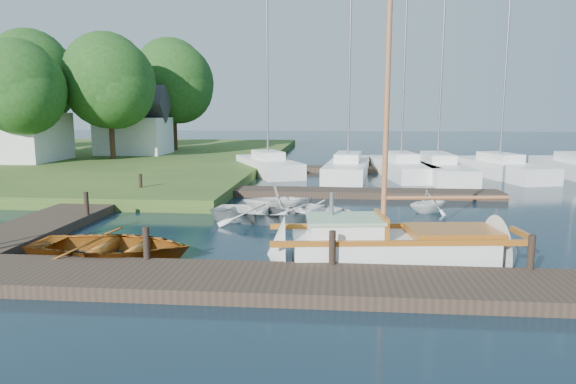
# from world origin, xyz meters

# --- Properties ---
(ground) EXTENTS (160.00, 160.00, 0.00)m
(ground) POSITION_xyz_m (0.00, 0.00, 0.00)
(ground) COLOR black
(ground) RESTS_ON ground
(near_dock) EXTENTS (18.00, 2.20, 0.30)m
(near_dock) POSITION_xyz_m (0.00, -6.00, 0.15)
(near_dock) COLOR #322A1F
(near_dock) RESTS_ON ground
(left_dock) EXTENTS (2.20, 18.00, 0.30)m
(left_dock) POSITION_xyz_m (-8.00, 2.00, 0.15)
(left_dock) COLOR #322A1F
(left_dock) RESTS_ON ground
(far_dock) EXTENTS (14.00, 1.60, 0.30)m
(far_dock) POSITION_xyz_m (2.00, 6.50, 0.15)
(far_dock) COLOR #322A1F
(far_dock) RESTS_ON ground
(pontoon) EXTENTS (30.00, 1.60, 0.30)m
(pontoon) POSITION_xyz_m (10.00, 16.00, 0.15)
(pontoon) COLOR #322A1F
(pontoon) RESTS_ON ground
(mooring_post_1) EXTENTS (0.16, 0.16, 0.80)m
(mooring_post_1) POSITION_xyz_m (-3.00, -5.00, 0.70)
(mooring_post_1) COLOR black
(mooring_post_1) RESTS_ON near_dock
(mooring_post_2) EXTENTS (0.16, 0.16, 0.80)m
(mooring_post_2) POSITION_xyz_m (1.50, -5.00, 0.70)
(mooring_post_2) COLOR black
(mooring_post_2) RESTS_ON near_dock
(mooring_post_3) EXTENTS (0.16, 0.16, 0.80)m
(mooring_post_3) POSITION_xyz_m (6.00, -5.00, 0.70)
(mooring_post_3) COLOR black
(mooring_post_3) RESTS_ON near_dock
(mooring_post_4) EXTENTS (0.16, 0.16, 0.80)m
(mooring_post_4) POSITION_xyz_m (-7.00, 0.00, 0.70)
(mooring_post_4) COLOR black
(mooring_post_4) RESTS_ON left_dock
(mooring_post_5) EXTENTS (0.16, 0.16, 0.80)m
(mooring_post_5) POSITION_xyz_m (-7.00, 5.00, 0.70)
(mooring_post_5) COLOR black
(mooring_post_5) RESTS_ON left_dock
(sailboat) EXTENTS (7.33, 2.77, 9.83)m
(sailboat) POSITION_xyz_m (3.15, -3.68, 0.34)
(sailboat) COLOR white
(sailboat) RESTS_ON ground
(dinghy) EXTENTS (4.38, 3.20, 0.89)m
(dinghy) POSITION_xyz_m (-4.30, -4.12, 0.44)
(dinghy) COLOR #95551A
(dinghy) RESTS_ON ground
(tender_a) EXTENTS (4.40, 3.47, 0.82)m
(tender_a) POSITION_xyz_m (-0.79, 0.89, 0.41)
(tender_a) COLOR white
(tender_a) RESTS_ON ground
(tender_b) EXTENTS (2.99, 2.72, 1.36)m
(tender_b) POSITION_xyz_m (-0.56, 2.07, 0.68)
(tender_b) COLOR white
(tender_b) RESTS_ON ground
(tender_c) EXTENTS (4.83, 4.54, 0.81)m
(tender_c) POSITION_xyz_m (0.88, 1.12, 0.41)
(tender_c) COLOR white
(tender_c) RESTS_ON ground
(tender_d) EXTENTS (2.43, 2.36, 0.98)m
(tender_d) POSITION_xyz_m (5.16, 3.00, 0.49)
(tender_d) COLOR white
(tender_d) RESTS_ON ground
(marina_boat_0) EXTENTS (5.10, 7.66, 10.32)m
(marina_boat_0) POSITION_xyz_m (-2.56, 14.48, 0.57)
(marina_boat_0) COLOR white
(marina_boat_0) RESTS_ON ground
(marina_boat_1) EXTENTS (3.08, 8.81, 10.29)m
(marina_boat_1) POSITION_xyz_m (2.32, 13.61, 0.56)
(marina_boat_1) COLOR white
(marina_boat_1) RESTS_ON ground
(marina_boat_2) EXTENTS (3.38, 8.38, 10.34)m
(marina_boat_2) POSITION_xyz_m (5.47, 14.13, 0.57)
(marina_boat_2) COLOR white
(marina_boat_2) RESTS_ON ground
(marina_boat_3) EXTENTS (2.48, 9.87, 13.17)m
(marina_boat_3) POSITION_xyz_m (7.53, 13.85, 0.58)
(marina_boat_3) COLOR white
(marina_boat_3) RESTS_ON ground
(marina_boat_4) EXTENTS (4.29, 8.33, 11.71)m
(marina_boat_4) POSITION_xyz_m (11.16, 14.17, 0.58)
(marina_boat_4) COLOR white
(marina_boat_4) RESTS_ON ground
(marina_boat_5) EXTENTS (2.51, 8.26, 11.35)m
(marina_boat_5) POSITION_xyz_m (15.67, 14.66, 0.57)
(marina_boat_5) COLOR white
(marina_boat_5) RESTS_ON ground
(house_a) EXTENTS (6.30, 5.00, 6.29)m
(house_a) POSITION_xyz_m (-20.00, 16.00, 2.96)
(house_a) COLOR silver
(house_a) RESTS_ON shore
(house_c) EXTENTS (5.25, 4.00, 5.28)m
(house_c) POSITION_xyz_m (-14.00, 22.00, 2.58)
(house_c) COLOR silver
(house_c) RESTS_ON shore
(tree_2) EXTENTS (5.83, 5.75, 7.82)m
(tree_2) POSITION_xyz_m (-18.00, 14.05, 5.25)
(tree_2) COLOR #332114
(tree_2) RESTS_ON shore
(tree_3) EXTENTS (6.41, 6.38, 8.74)m
(tree_3) POSITION_xyz_m (-14.00, 18.05, 5.81)
(tree_3) COLOR #332114
(tree_3) RESTS_ON shore
(tree_4) EXTENTS (7.01, 7.01, 9.66)m
(tree_4) POSITION_xyz_m (-22.00, 22.05, 6.37)
(tree_4) COLOR #332114
(tree_4) RESTS_ON shore
(tree_7) EXTENTS (6.83, 6.83, 9.38)m
(tree_7) POSITION_xyz_m (-12.00, 26.05, 6.20)
(tree_7) COLOR #332114
(tree_7) RESTS_ON shore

